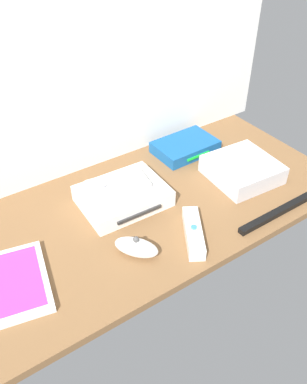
% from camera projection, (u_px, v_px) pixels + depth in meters
% --- Properties ---
extents(ground_plane, '(1.00, 0.48, 0.02)m').
position_uv_depth(ground_plane, '(154.00, 207.00, 1.03)').
color(ground_plane, brown).
rests_on(ground_plane, ground).
extents(back_wall, '(1.10, 0.01, 0.64)m').
position_uv_depth(back_wall, '(97.00, 50.00, 0.98)').
color(back_wall, white).
rests_on(back_wall, ground).
extents(game_console, '(0.22, 0.17, 0.04)m').
position_uv_depth(game_console, '(123.00, 196.00, 1.01)').
color(game_console, white).
rests_on(game_console, ground_plane).
extents(mini_computer, '(0.18, 0.18, 0.05)m').
position_uv_depth(mini_computer, '(242.00, 169.00, 1.10)').
color(mini_computer, silver).
rests_on(mini_computer, ground_plane).
extents(game_case, '(0.17, 0.21, 0.02)m').
position_uv_depth(game_case, '(13.00, 283.00, 0.82)').
color(game_case, white).
rests_on(game_case, ground_plane).
extents(network_router, '(0.18, 0.13, 0.03)m').
position_uv_depth(network_router, '(185.00, 147.00, 1.20)').
color(network_router, '#145193').
rests_on(network_router, ground_plane).
extents(remote_wand, '(0.11, 0.15, 0.03)m').
position_uv_depth(remote_wand, '(193.00, 233.00, 0.92)').
color(remote_wand, white).
rests_on(remote_wand, ground_plane).
extents(remote_nunchuk, '(0.10, 0.11, 0.05)m').
position_uv_depth(remote_nunchuk, '(136.00, 247.00, 0.88)').
color(remote_nunchuk, white).
rests_on(remote_nunchuk, ground_plane).
extents(remote_classic_pad, '(0.15, 0.10, 0.02)m').
position_uv_depth(remote_classic_pad, '(118.00, 185.00, 1.00)').
color(remote_classic_pad, white).
rests_on(remote_classic_pad, game_console).
extents(sensor_bar, '(0.24, 0.02, 0.01)m').
position_uv_depth(sensor_bar, '(277.00, 213.00, 0.99)').
color(sensor_bar, black).
rests_on(sensor_bar, ground_plane).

